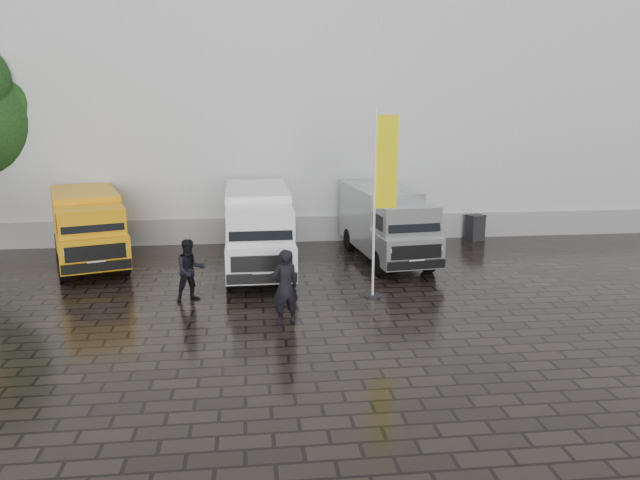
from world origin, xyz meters
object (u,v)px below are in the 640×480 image
(van_yellow, at_px, (88,230))
(van_white, at_px, (258,231))
(flagpole, at_px, (381,193))
(van_silver, at_px, (386,225))
(person_tent, at_px, (190,270))
(wheelie_bin, at_px, (475,228))
(person_front, at_px, (285,287))

(van_yellow, relative_size, van_white, 0.88)
(van_yellow, relative_size, flagpole, 1.00)
(van_white, height_order, flagpole, flagpole)
(van_silver, height_order, person_tent, van_silver)
(van_yellow, xyz_separation_m, wheelie_bin, (14.41, 2.23, -0.72))
(van_yellow, relative_size, person_front, 2.76)
(flagpole, height_order, wheelie_bin, flagpole)
(wheelie_bin, bearing_deg, person_tent, -163.41)
(person_front, bearing_deg, van_white, -101.85)
(wheelie_bin, bearing_deg, person_front, -147.93)
(person_front, bearing_deg, wheelie_bin, -151.25)
(van_yellow, relative_size, van_silver, 0.93)
(person_tent, bearing_deg, wheelie_bin, 8.80)
(van_yellow, height_order, flagpole, flagpole)
(person_front, bearing_deg, van_silver, -141.10)
(van_yellow, relative_size, person_tent, 3.04)
(wheelie_bin, distance_m, person_front, 11.91)
(van_white, relative_size, wheelie_bin, 5.96)
(van_silver, relative_size, person_tent, 3.26)
(van_silver, height_order, person_front, van_silver)
(van_white, bearing_deg, van_yellow, 166.65)
(van_silver, height_order, flagpole, flagpole)
(van_yellow, distance_m, flagpole, 10.29)
(person_front, bearing_deg, flagpole, -163.34)
(van_silver, xyz_separation_m, wheelie_bin, (4.24, 2.67, -0.73))
(van_white, relative_size, van_silver, 1.07)
(van_silver, distance_m, flagpole, 4.56)
(van_yellow, bearing_deg, person_tent, -66.25)
(van_silver, distance_m, person_front, 7.17)
(flagpole, relative_size, wheelie_bin, 5.21)
(flagpole, distance_m, wheelie_bin, 8.94)
(van_yellow, bearing_deg, van_silver, -20.04)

